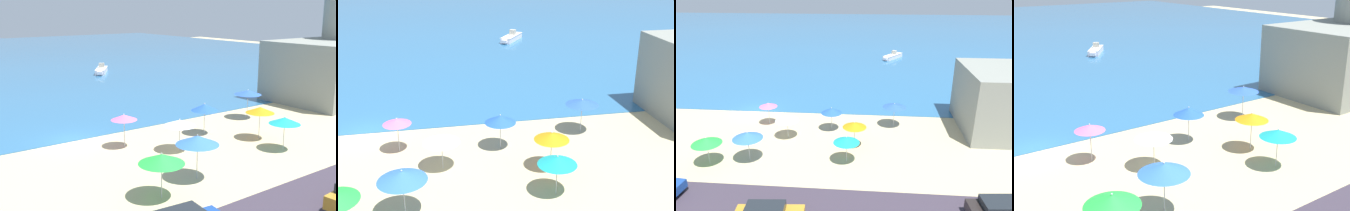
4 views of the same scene
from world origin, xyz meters
TOP-DOWN VIEW (x-y plane):
  - ground_plane at (0.00, 0.00)m, footprint 160.00×160.00m
  - sea at (0.00, 55.00)m, footprint 150.00×110.00m
  - beach_umbrella_1 at (2.44, -3.27)m, footprint 1.82×1.82m
  - beach_umbrella_2 at (-0.10, -11.37)m, footprint 2.40×2.40m
  - beach_umbrella_3 at (10.98, -10.12)m, footprint 2.15×2.15m
  - beach_umbrella_4 at (11.49, -7.47)m, footprint 2.11×2.11m
  - beach_umbrella_5 at (5.10, -6.09)m, footprint 2.22×2.22m
  - beach_umbrella_6 at (15.21, -2.72)m, footprint 2.35×2.35m
  - beach_umbrella_7 at (9.04, -4.09)m, footprint 2.06×2.06m
  - beach_umbrella_8 at (2.96, -10.51)m, footprint 2.48×2.48m
  - parked_car_0 at (21.28, -16.25)m, footprint 4.60×2.17m
  - skiff_nearshore at (16.69, 27.92)m, footprint 3.92×5.13m

SIDE VIEW (x-z plane):
  - ground_plane at x=0.00m, z-range 0.00..0.00m
  - sea at x=0.00m, z-range 0.00..0.05m
  - skiff_nearshore at x=16.69m, z-range -0.24..1.18m
  - parked_car_0 at x=21.28m, z-range 0.11..1.51m
  - beach_umbrella_5 at x=5.10m, z-range 0.84..3.06m
  - beach_umbrella_3 at x=10.98m, z-range 0.87..3.22m
  - beach_umbrella_7 at x=9.04m, z-range 0.88..3.29m
  - beach_umbrella_2 at x=-0.10m, z-range 0.89..3.32m
  - beach_umbrella_1 at x=2.44m, z-range 0.94..3.33m
  - beach_umbrella_4 at x=11.49m, z-range 0.95..3.43m
  - beach_umbrella_6 at x=15.21m, z-range 1.01..3.55m
  - beach_umbrella_8 at x=2.96m, z-range 0.98..3.59m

